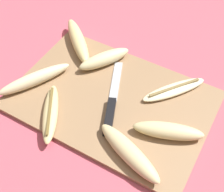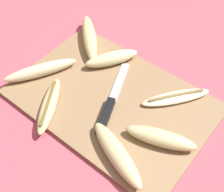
{
  "view_description": "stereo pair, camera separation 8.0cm",
  "coord_description": "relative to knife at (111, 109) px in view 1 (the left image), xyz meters",
  "views": [
    {
      "loc": [
        0.25,
        -0.44,
        0.65
      ],
      "look_at": [
        0.0,
        0.0,
        0.02
      ],
      "focal_mm": 50.0,
      "sensor_mm": 36.0,
      "label": 1
    },
    {
      "loc": [
        0.32,
        -0.39,
        0.65
      ],
      "look_at": [
        0.0,
        0.0,
        0.02
      ],
      "focal_mm": 50.0,
      "sensor_mm": 36.0,
      "label": 2
    }
  ],
  "objects": [
    {
      "name": "banana_mellow_near",
      "position": [
        0.1,
        -0.09,
        0.01
      ],
      "size": [
        0.19,
        0.11,
        0.04
      ],
      "rotation": [
        0.0,
        0.0,
        4.35
      ],
      "color": "beige",
      "rests_on": "cutting_board"
    },
    {
      "name": "banana_cream_curved",
      "position": [
        -0.22,
        -0.02,
        0.01
      ],
      "size": [
        0.13,
        0.19,
        0.04
      ],
      "rotation": [
        0.0,
        0.0,
        2.63
      ],
      "color": "beige",
      "rests_on": "cutting_board"
    },
    {
      "name": "cutting_board",
      "position": [
        -0.02,
        0.04,
        -0.01
      ],
      "size": [
        0.5,
        0.34,
        0.01
      ],
      "color": "#997551",
      "rests_on": "ground_plane"
    },
    {
      "name": "ground_plane",
      "position": [
        -0.02,
        0.04,
        -0.02
      ],
      "size": [
        4.0,
        4.0,
        0.0
      ],
      "primitive_type": "plane",
      "color": "#C65160"
    },
    {
      "name": "banana_soft_right",
      "position": [
        -0.1,
        0.14,
        0.01
      ],
      "size": [
        0.12,
        0.15,
        0.04
      ],
      "rotation": [
        0.0,
        0.0,
        5.73
      ],
      "color": "beige",
      "rests_on": "cutting_board"
    },
    {
      "name": "banana_golden_short",
      "position": [
        -0.21,
        0.16,
        0.01
      ],
      "size": [
        0.18,
        0.17,
        0.04
      ],
      "rotation": [
        0.0,
        0.0,
        3.97
      ],
      "color": "#EDD689",
      "rests_on": "cutting_board"
    },
    {
      "name": "banana_bright_far",
      "position": [
        0.11,
        0.14,
        0.0
      ],
      "size": [
        0.14,
        0.17,
        0.02
      ],
      "rotation": [
        0.0,
        0.0,
        5.63
      ],
      "color": "beige",
      "rests_on": "cutting_board"
    },
    {
      "name": "banana_ripe_center",
      "position": [
        0.15,
        0.0,
        0.01
      ],
      "size": [
        0.17,
        0.1,
        0.04
      ],
      "rotation": [
        0.0,
        0.0,
        5.07
      ],
      "color": "beige",
      "rests_on": "cutting_board"
    },
    {
      "name": "knife",
      "position": [
        0.0,
        0.0,
        0.0
      ],
      "size": [
        0.11,
        0.24,
        0.02
      ],
      "rotation": [
        0.0,
        0.0,
        0.39
      ],
      "color": "black",
      "rests_on": "cutting_board"
    },
    {
      "name": "banana_spotted_left",
      "position": [
        -0.12,
        -0.09,
        0.0
      ],
      "size": [
        0.12,
        0.17,
        0.02
      ],
      "rotation": [
        0.0,
        0.0,
        3.69
      ],
      "color": "#DBC684",
      "rests_on": "cutting_board"
    }
  ]
}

